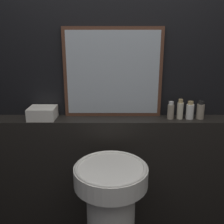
% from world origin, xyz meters
% --- Properties ---
extents(wall_back, '(8.00, 0.06, 2.50)m').
position_xyz_m(wall_back, '(0.00, 1.28, 1.25)').
color(wall_back, black).
rests_on(wall_back, ground_plane).
extents(vanity_counter, '(2.90, 0.20, 0.99)m').
position_xyz_m(vanity_counter, '(0.00, 1.16, 0.49)').
color(vanity_counter, black).
rests_on(vanity_counter, ground_plane).
extents(pedestal_sink, '(0.45, 0.45, 0.83)m').
position_xyz_m(pedestal_sink, '(-0.02, 0.73, 0.48)').
color(pedestal_sink, white).
rests_on(pedestal_sink, ground_plane).
extents(mirror, '(0.73, 0.03, 0.66)m').
position_xyz_m(mirror, '(-0.01, 1.23, 1.31)').
color(mirror, '#563323').
rests_on(mirror, vanity_counter).
extents(towel_stack, '(0.20, 0.18, 0.09)m').
position_xyz_m(towel_stack, '(-0.53, 1.16, 1.03)').
color(towel_stack, silver).
rests_on(towel_stack, vanity_counter).
extents(shampoo_bottle, '(0.05, 0.05, 0.13)m').
position_xyz_m(shampoo_bottle, '(0.42, 1.16, 1.05)').
color(shampoo_bottle, gray).
rests_on(shampoo_bottle, vanity_counter).
extents(conditioner_bottle, '(0.05, 0.05, 0.15)m').
position_xyz_m(conditioner_bottle, '(0.49, 1.16, 1.05)').
color(conditioner_bottle, beige).
rests_on(conditioner_bottle, vanity_counter).
extents(lotion_bottle, '(0.06, 0.06, 0.13)m').
position_xyz_m(lotion_bottle, '(0.56, 1.16, 1.05)').
color(lotion_bottle, white).
rests_on(lotion_bottle, vanity_counter).
extents(body_wash_bottle, '(0.06, 0.06, 0.14)m').
position_xyz_m(body_wash_bottle, '(0.64, 1.16, 1.05)').
color(body_wash_bottle, gray).
rests_on(body_wash_bottle, vanity_counter).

